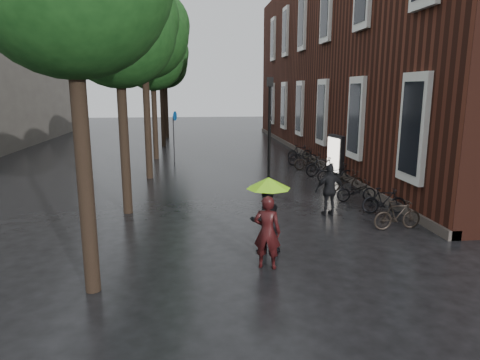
{
  "coord_description": "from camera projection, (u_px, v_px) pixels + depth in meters",
  "views": [
    {
      "loc": [
        -1.81,
        -7.83,
        4.26
      ],
      "look_at": [
        -0.33,
        5.31,
        1.44
      ],
      "focal_mm": 32.0,
      "sensor_mm": 36.0,
      "label": 1
    }
  ],
  "objects": [
    {
      "name": "street_trees",
      "position": [
        148.0,
        49.0,
        22.4
      ],
      "size": [
        4.33,
        34.03,
        8.91
      ],
      "color": "black",
      "rests_on": "ground"
    },
    {
      "name": "person_burgundy",
      "position": [
        267.0,
        232.0,
        10.24
      ],
      "size": [
        0.77,
        0.63,
        1.81
      ],
      "primitive_type": "imported",
      "rotation": [
        0.0,
        0.0,
        2.8
      ],
      "color": "black",
      "rests_on": "ground"
    },
    {
      "name": "cycle_sign",
      "position": [
        174.0,
        129.0,
        25.05
      ],
      "size": [
        0.16,
        0.55,
        3.0
      ],
      "rotation": [
        0.0,
        0.0,
        -0.34
      ],
      "color": "#262628",
      "rests_on": "ground"
    },
    {
      "name": "brick_building",
      "position": [
        382.0,
        62.0,
        27.51
      ],
      "size": [
        10.2,
        33.2,
        12.0
      ],
      "color": "#38160F",
      "rests_on": "ground"
    },
    {
      "name": "ground",
      "position": [
        285.0,
        303.0,
        8.69
      ],
      "size": [
        120.0,
        120.0,
        0.0
      ],
      "primitive_type": "plane",
      "color": "black"
    },
    {
      "name": "pedestrian_walking",
      "position": [
        330.0,
        190.0,
        14.58
      ],
      "size": [
        1.07,
        0.52,
        1.77
      ],
      "primitive_type": "imported",
      "rotation": [
        0.0,
        0.0,
        3.22
      ],
      "color": "black",
      "rests_on": "ground"
    },
    {
      "name": "parked_bicycles",
      "position": [
        329.0,
        171.0,
        20.14
      ],
      "size": [
        2.11,
        14.04,
        1.01
      ],
      "color": "black",
      "rests_on": "ground"
    },
    {
      "name": "person_black",
      "position": [
        266.0,
        220.0,
        11.25
      ],
      "size": [
        0.95,
        0.8,
        1.74
      ],
      "primitive_type": "imported",
      "rotation": [
        0.0,
        0.0,
        3.32
      ],
      "color": "black",
      "rests_on": "ground"
    },
    {
      "name": "ad_lightbox",
      "position": [
        336.0,
        156.0,
        21.24
      ],
      "size": [
        0.31,
        1.35,
        2.04
      ],
      "rotation": [
        0.0,
        0.0,
        0.18
      ],
      "color": "black",
      "rests_on": "ground"
    },
    {
      "name": "lamp_post",
      "position": [
        270.0,
        122.0,
        18.49
      ],
      "size": [
        0.24,
        0.24,
        4.76
      ],
      "rotation": [
        0.0,
        0.0,
        0.41
      ],
      "color": "black",
      "rests_on": "ground"
    },
    {
      "name": "lime_umbrella",
      "position": [
        268.0,
        183.0,
        10.57
      ],
      "size": [
        1.12,
        1.12,
        1.65
      ],
      "rotation": [
        0.0,
        0.0,
        -0.07
      ],
      "color": "black",
      "rests_on": "ground"
    }
  ]
}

